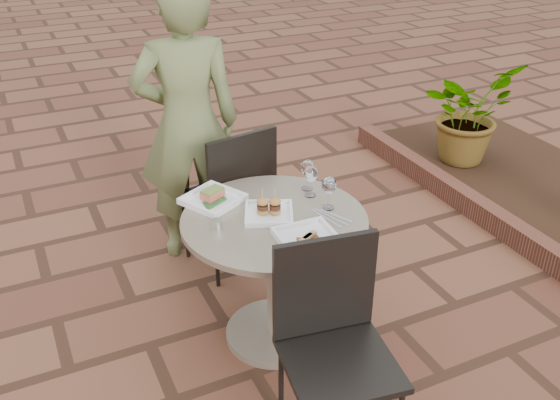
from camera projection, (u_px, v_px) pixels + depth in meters
name	position (u px, v px, depth m)	size (l,w,h in m)	color
ground	(293.00, 303.00, 3.58)	(60.00, 60.00, 0.00)	brown
cafe_table	(275.00, 260.00, 3.10)	(0.90, 0.90, 0.73)	gray
chair_far	(234.00, 189.00, 3.62)	(0.51, 0.51, 0.93)	black
chair_near	(332.00, 330.00, 2.55)	(0.50, 0.50, 0.93)	black
diner	(188.00, 125.00, 3.66)	(0.63, 0.41, 1.72)	#5F6A3A
plate_salmon	(213.00, 198.00, 3.11)	(0.34, 0.34, 0.07)	white
plate_sliders	(269.00, 211.00, 2.98)	(0.30, 0.30, 0.15)	white
plate_tuna	(308.00, 238.00, 2.79)	(0.27, 0.27, 0.03)	white
wine_glass_right	(329.00, 186.00, 3.01)	(0.07, 0.07, 0.17)	white
wine_glass_mid	(311.00, 175.00, 3.12)	(0.07, 0.07, 0.17)	white
wine_glass_far	(308.00, 169.00, 3.18)	(0.07, 0.07, 0.16)	white
steel_ramekin	(217.00, 224.00, 2.89)	(0.05, 0.05, 0.04)	silver
cutlery_set	(331.00, 217.00, 2.98)	(0.10, 0.22, 0.00)	silver
planter_curb	(478.00, 209.00, 4.37)	(0.12, 3.00, 0.15)	brown
mulch_bed	(551.00, 194.00, 4.66)	(1.30, 3.00, 0.06)	black
potted_plant_a	(468.00, 112.00, 4.94)	(0.72, 0.63, 0.80)	#33662D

